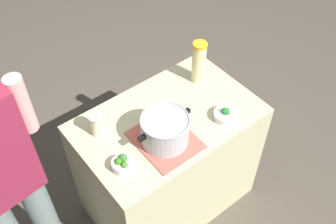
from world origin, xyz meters
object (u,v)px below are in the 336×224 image
object	(u,v)px
broccoli_bowl_center	(122,164)
person_cook	(4,184)
cooking_pot	(165,129)
broccoli_bowl_front	(226,115)
lemonade_pitcher	(199,62)
mason_jar	(97,124)

from	to	relation	value
broccoli_bowl_center	person_cook	size ratio (longest dim) A/B	0.06
cooking_pot	broccoli_bowl_front	size ratio (longest dim) A/B	2.45
cooking_pot	lemonade_pitcher	world-z (taller)	lemonade_pitcher
cooking_pot	broccoli_bowl_front	bearing A→B (deg)	167.17
lemonade_pitcher	mason_jar	world-z (taller)	lemonade_pitcher
cooking_pot	broccoli_bowl_center	xyz separation A→B (m)	(0.28, 0.01, -0.06)
person_cook	lemonade_pitcher	bearing A→B (deg)	-178.84
cooking_pot	broccoli_bowl_center	world-z (taller)	cooking_pot
lemonade_pitcher	person_cook	distance (m)	1.26
cooking_pot	mason_jar	bearing A→B (deg)	-47.11
broccoli_bowl_center	person_cook	xyz separation A→B (m)	(0.52, -0.24, 0.03)
cooking_pot	mason_jar	world-z (taller)	cooking_pot
lemonade_pitcher	person_cook	size ratio (longest dim) A/B	0.16
mason_jar	broccoli_bowl_center	size ratio (longest dim) A/B	1.25
mason_jar	broccoli_bowl_front	bearing A→B (deg)	150.25
mason_jar	broccoli_bowl_front	size ratio (longest dim) A/B	0.98
cooking_pot	person_cook	xyz separation A→B (m)	(0.80, -0.23, -0.03)
cooking_pot	broccoli_bowl_center	bearing A→B (deg)	1.26
lemonade_pitcher	cooking_pot	bearing A→B (deg)	29.00
mason_jar	lemonade_pitcher	bearing A→B (deg)	178.64
broccoli_bowl_front	broccoli_bowl_center	distance (m)	0.66
lemonade_pitcher	broccoli_bowl_center	size ratio (longest dim) A/B	2.62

